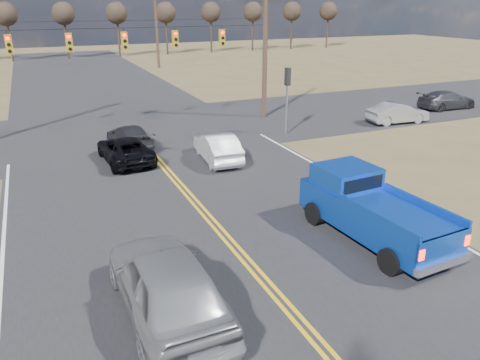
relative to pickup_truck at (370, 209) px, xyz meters
name	(u,v)px	position (x,y,z in m)	size (l,w,h in m)	color
ground	(264,282)	(-4.37, -0.99, -1.03)	(160.00, 160.00, 0.00)	brown
road_main	(168,172)	(-4.37, 9.01, -1.03)	(14.00, 120.00, 0.02)	#28282B
road_cross	(132,131)	(-4.37, 17.01, -1.03)	(120.00, 12.00, 0.02)	#28282B
signal_gantry	(134,45)	(-3.87, 16.79, 4.03)	(19.60, 4.83, 10.00)	#473323
utility_poles	(128,43)	(-4.37, 16.01, 4.20)	(19.60, 58.32, 10.00)	#473323
treeline	(100,26)	(-4.37, 25.97, 4.67)	(87.00, 117.80, 7.40)	#33261C
pickup_truck	(370,209)	(0.00, 0.00, 0.00)	(2.55, 5.78, 2.13)	black
silver_suv	(167,283)	(-7.24, -1.33, -0.11)	(2.18, 5.41, 1.84)	#929599
black_suv	(125,149)	(-5.85, 11.27, -0.41)	(2.07, 4.48, 1.25)	black
white_car_queue	(217,147)	(-1.63, 9.63, -0.34)	(1.47, 4.22, 1.39)	white
dgrey_car_queue	(130,137)	(-5.17, 13.48, -0.41)	(1.73, 4.26, 1.24)	#2F3034
cross_car_east_near	(398,113)	(11.79, 12.03, -0.36)	(4.05, 1.41, 1.33)	gray
cross_car_east_far	(447,100)	(18.09, 13.95, -0.38)	(4.50, 1.83, 1.31)	#36363B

